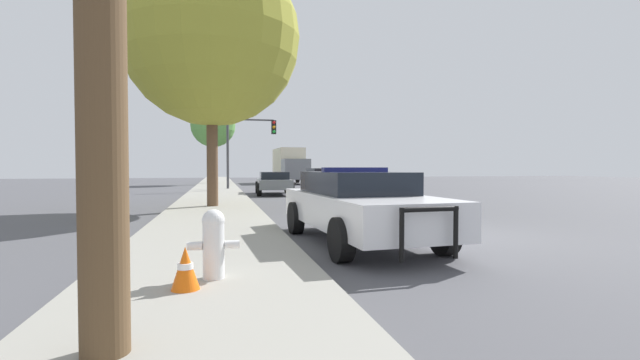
{
  "coord_description": "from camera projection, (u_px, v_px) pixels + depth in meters",
  "views": [
    {
      "loc": [
        -4.94,
        -8.35,
        1.48
      ],
      "look_at": [
        -0.53,
        10.11,
        0.92
      ],
      "focal_mm": 24.0,
      "sensor_mm": 36.0,
      "label": 1
    }
  ],
  "objects": [
    {
      "name": "box_truck",
      "position": [
        290.0,
        165.0,
        39.83
      ],
      "size": [
        2.55,
        7.58,
        3.27
      ],
      "rotation": [
        0.0,
        0.0,
        3.16
      ],
      "color": "slate",
      "rests_on": "ground_plane"
    },
    {
      "name": "traffic_light",
      "position": [
        248.0,
        138.0,
        27.64
      ],
      "size": [
        3.2,
        0.35,
        4.59
      ],
      "color": "#424247",
      "rests_on": "sidewalk_left"
    },
    {
      "name": "car_background_midblock",
      "position": [
        274.0,
        182.0,
        23.4
      ],
      "size": [
        2.11,
        4.31,
        1.24
      ],
      "rotation": [
        0.0,
        0.0,
        -0.06
      ],
      "color": "slate",
      "rests_on": "ground_plane"
    },
    {
      "name": "traffic_cone",
      "position": [
        185.0,
        268.0,
        4.72
      ],
      "size": [
        0.31,
        0.31,
        0.48
      ],
      "color": "orange",
      "rests_on": "sidewalk_left"
    },
    {
      "name": "tree_sidewalk_far",
      "position": [
        213.0,
        126.0,
        37.18
      ],
      "size": [
        3.83,
        3.83,
        6.96
      ],
      "color": "brown",
      "rests_on": "sidewalk_left"
    },
    {
      "name": "police_car",
      "position": [
        359.0,
        204.0,
        8.4
      ],
      "size": [
        2.3,
        5.11,
        1.48
      ],
      "rotation": [
        0.0,
        0.0,
        3.2
      ],
      "color": "white",
      "rests_on": "ground_plane"
    },
    {
      "name": "fire_hydrant",
      "position": [
        214.0,
        242.0,
        5.2
      ],
      "size": [
        0.62,
        0.27,
        0.84
      ],
      "color": "white",
      "rests_on": "sidewalk_left"
    },
    {
      "name": "sidewalk_left",
      "position": [
        210.0,
        242.0,
        8.12
      ],
      "size": [
        3.0,
        110.0,
        0.13
      ],
      "color": "#99968C",
      "rests_on": "ground_plane"
    },
    {
      "name": "tree_sidewalk_near",
      "position": [
        211.0,
        38.0,
        14.87
      ],
      "size": [
        6.15,
        6.15,
        8.96
      ],
      "color": "brown",
      "rests_on": "sidewalk_left"
    },
    {
      "name": "car_background_oncoming",
      "position": [
        321.0,
        178.0,
        29.22
      ],
      "size": [
        2.09,
        4.23,
        1.43
      ],
      "rotation": [
        0.0,
        0.0,
        3.21
      ],
      "color": "maroon",
      "rests_on": "ground_plane"
    },
    {
      "name": "ground_plane",
      "position": [
        451.0,
        235.0,
        9.31
      ],
      "size": [
        110.0,
        110.0,
        0.0
      ],
      "primitive_type": "plane",
      "color": "#4F4F54"
    }
  ]
}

